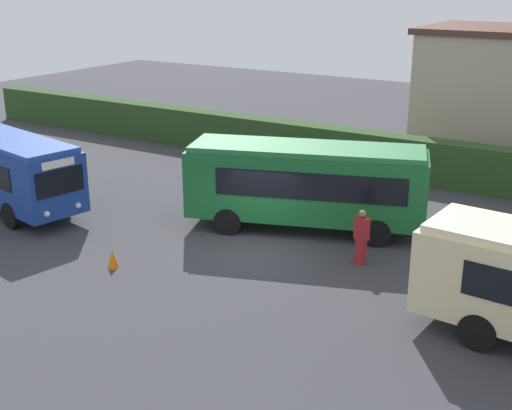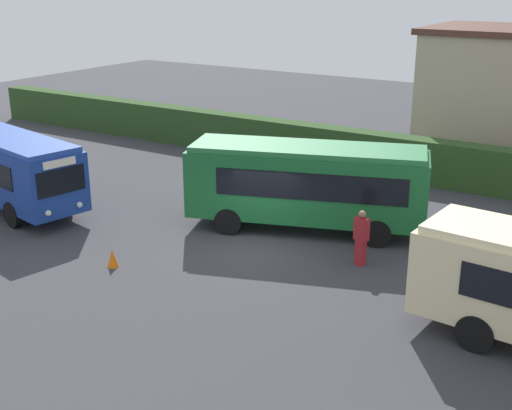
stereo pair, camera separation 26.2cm
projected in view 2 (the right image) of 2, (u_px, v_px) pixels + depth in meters
name	position (u px, v px, depth m)	size (l,w,h in m)	color
ground_plane	(254.00, 249.00, 23.55)	(77.55, 77.55, 0.00)	#38383D
bus_green	(307.00, 182.00, 24.76)	(8.96, 5.24, 3.18)	#19602D
person_left	(361.00, 236.00, 21.94)	(0.52, 0.37, 1.87)	maroon
hedge_row	(377.00, 154.00, 31.78)	(50.77, 1.08, 2.00)	#2A4720
traffic_cone	(112.00, 258.00, 22.02)	(0.36, 0.36, 0.60)	orange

